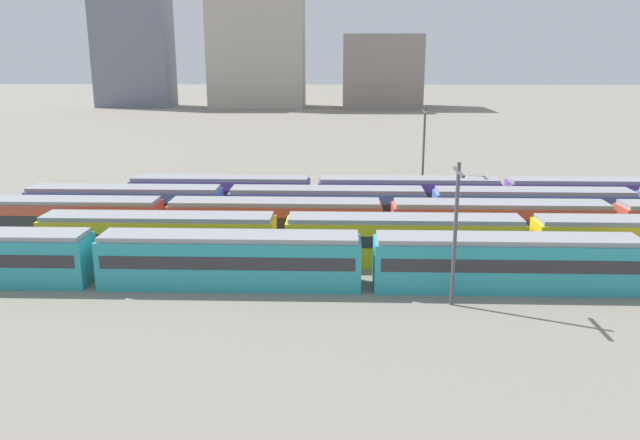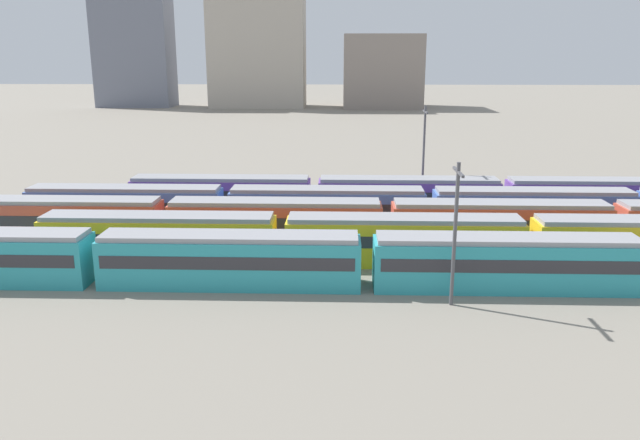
{
  "view_description": "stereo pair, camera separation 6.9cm",
  "coord_description": "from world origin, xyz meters",
  "px_view_note": "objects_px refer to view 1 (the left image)",
  "views": [
    {
      "loc": [
        14.93,
        -40.97,
        15.58
      ],
      "look_at": [
        13.27,
        10.4,
        2.04
      ],
      "focal_mm": 35.2,
      "sensor_mm": 36.0,
      "label": 1
    },
    {
      "loc": [
        15.0,
        -40.97,
        15.58
      ],
      "look_at": [
        13.27,
        10.4,
        2.04
      ],
      "focal_mm": 35.2,
      "sensor_mm": 36.0,
      "label": 2
    }
  ],
  "objects_px": {
    "train_track_2": "(387,222)",
    "catenary_pole_0": "(455,227)",
    "train_track_0": "(230,259)",
    "train_track_1": "(528,241)",
    "train_track_3": "(532,209)",
    "catenary_pole_1": "(423,152)"
  },
  "relations": [
    {
      "from": "catenary_pole_1",
      "to": "train_track_1",
      "type": "bearing_deg",
      "value": -73.09
    },
    {
      "from": "train_track_0",
      "to": "train_track_1",
      "type": "xyz_separation_m",
      "value": [
        21.91,
        5.2,
        0.0
      ]
    },
    {
      "from": "train_track_3",
      "to": "train_track_1",
      "type": "bearing_deg",
      "value": -107.75
    },
    {
      "from": "train_track_0",
      "to": "train_track_3",
      "type": "height_order",
      "value": "same"
    },
    {
      "from": "train_track_3",
      "to": "catenary_pole_1",
      "type": "bearing_deg",
      "value": 137.01
    },
    {
      "from": "train_track_2",
      "to": "train_track_3",
      "type": "bearing_deg",
      "value": 20.75
    },
    {
      "from": "train_track_1",
      "to": "train_track_3",
      "type": "relative_size",
      "value": 0.8
    },
    {
      "from": "train_track_2",
      "to": "train_track_1",
      "type": "bearing_deg",
      "value": -26.58
    },
    {
      "from": "train_track_0",
      "to": "catenary_pole_0",
      "type": "bearing_deg",
      "value": -11.52
    },
    {
      "from": "train_track_0",
      "to": "catenary_pole_1",
      "type": "height_order",
      "value": "catenary_pole_1"
    },
    {
      "from": "train_track_3",
      "to": "catenary_pole_0",
      "type": "bearing_deg",
      "value": -119.35
    },
    {
      "from": "train_track_0",
      "to": "catenary_pole_0",
      "type": "relative_size",
      "value": 6.01
    },
    {
      "from": "catenary_pole_0",
      "to": "catenary_pole_1",
      "type": "distance_m",
      "value": 27.1
    },
    {
      "from": "catenary_pole_0",
      "to": "catenary_pole_1",
      "type": "relative_size",
      "value": 0.88
    },
    {
      "from": "train_track_0",
      "to": "train_track_3",
      "type": "bearing_deg",
      "value": 31.72
    },
    {
      "from": "train_track_2",
      "to": "train_track_3",
      "type": "relative_size",
      "value": 0.8
    },
    {
      "from": "train_track_0",
      "to": "train_track_1",
      "type": "relative_size",
      "value": 0.75
    },
    {
      "from": "train_track_3",
      "to": "catenary_pole_0",
      "type": "distance_m",
      "value": 21.6
    },
    {
      "from": "train_track_2",
      "to": "catenary_pole_0",
      "type": "bearing_deg",
      "value": -76.35
    },
    {
      "from": "train_track_3",
      "to": "catenary_pole_1",
      "type": "height_order",
      "value": "catenary_pole_1"
    },
    {
      "from": "train_track_2",
      "to": "train_track_3",
      "type": "height_order",
      "value": "same"
    },
    {
      "from": "train_track_1",
      "to": "train_track_2",
      "type": "bearing_deg",
      "value": 153.42
    }
  ]
}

